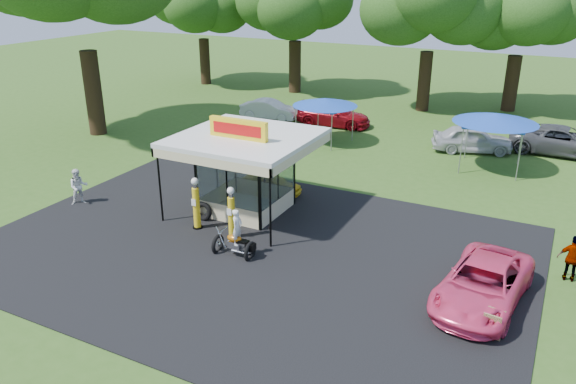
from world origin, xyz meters
name	(u,v)px	position (x,y,z in m)	size (l,w,h in m)	color
ground	(223,273)	(0.00, 0.00, 0.00)	(120.00, 120.00, 0.00)	#35591C
asphalt_apron	(252,249)	(0.00, 2.00, 0.02)	(20.00, 14.00, 0.04)	black
gas_station_kiosk	(246,172)	(-2.00, 4.99, 1.78)	(5.40, 5.40, 4.18)	white
gas_pump_left	(196,205)	(-2.85, 2.53, 1.05)	(0.41, 0.41, 2.18)	black
gas_pump_right	(232,214)	(-1.14, 2.44, 1.02)	(0.40, 0.40, 2.13)	black
motorcycle	(236,238)	(-0.23, 1.28, 0.75)	(1.63, 0.81, 1.92)	black
spare_tires	(203,211)	(-3.17, 3.39, 0.40)	(0.95, 0.58, 0.82)	black
a_frame_sign	(493,325)	(8.81, 0.37, 0.45)	(0.52, 0.51, 0.89)	#593819
kiosk_car	(272,184)	(-2.00, 7.20, 0.48)	(1.13, 2.82, 0.96)	yellow
pink_sedan	(483,284)	(8.23, 2.15, 0.68)	(2.26, 4.89, 1.36)	#F84378
spectator_west	(79,187)	(-9.00, 2.27, 0.81)	(0.79, 0.62, 1.63)	white
spectator_east_b	(573,259)	(10.64, 4.92, 0.82)	(0.96, 0.40, 1.64)	gray
bg_car_a	(270,109)	(-8.73, 19.28, 0.67)	(1.41, 4.04, 1.33)	silver
bg_car_b	(333,115)	(-4.15, 19.68, 0.71)	(2.00, 4.93, 1.43)	maroon
bg_car_c	(472,139)	(5.08, 18.02, 0.75)	(1.78, 4.41, 1.50)	silver
bg_car_d	(563,141)	(9.69, 19.83, 0.78)	(2.60, 5.64, 1.57)	#4D4E4F
tent_west	(325,102)	(-3.15, 15.93, 2.42)	(3.83, 3.83, 2.68)	gray
tent_east	(496,118)	(6.45, 15.46, 2.68)	(4.24, 4.24, 2.96)	gray
oak_far_a	(202,2)	(-19.96, 27.77, 7.04)	(9.34, 9.34, 11.07)	black
oak_far_c	(432,1)	(0.02, 26.61, 7.62)	(10.19, 10.19, 12.01)	black
oak_far_d	(522,10)	(5.66, 29.44, 7.03)	(9.26, 9.26, 11.02)	black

